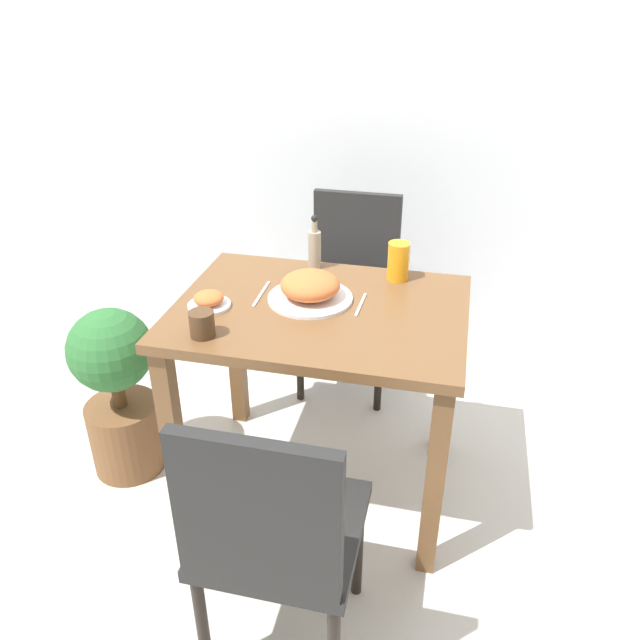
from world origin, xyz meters
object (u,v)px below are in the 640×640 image
(sauce_bottle, at_px, (314,248))
(chair_near, at_px, (273,532))
(potted_plant_left, at_px, (118,389))
(side_plate, at_px, (209,301))
(juice_glass, at_px, (398,261))
(food_plate, at_px, (310,288))
(drink_cup, at_px, (202,324))
(chair_far, at_px, (351,282))

(sauce_bottle, bearing_deg, chair_near, -82.30)
(sauce_bottle, distance_m, potted_plant_left, 0.91)
(side_plate, height_order, juice_glass, juice_glass)
(food_plate, height_order, juice_glass, juice_glass)
(drink_cup, bearing_deg, side_plate, 106.14)
(food_plate, bearing_deg, drink_cup, -130.49)
(side_plate, distance_m, potted_plant_left, 0.59)
(side_plate, relative_size, potted_plant_left, 0.20)
(food_plate, height_order, side_plate, food_plate)
(chair_far, xyz_separation_m, drink_cup, (-0.27, -1.03, 0.31))
(side_plate, height_order, drink_cup, drink_cup)
(chair_far, height_order, juice_glass, juice_glass)
(drink_cup, relative_size, sauce_bottle, 0.39)
(juice_glass, distance_m, sauce_bottle, 0.32)
(food_plate, distance_m, potted_plant_left, 0.86)
(chair_far, bearing_deg, sauce_bottle, -97.38)
(side_plate, distance_m, sauce_bottle, 0.47)
(drink_cup, bearing_deg, potted_plant_left, 158.19)
(chair_far, bearing_deg, food_plate, -91.01)
(chair_near, height_order, side_plate, chair_near)
(drink_cup, xyz_separation_m, sauce_bottle, (0.21, 0.57, 0.04))
(side_plate, xyz_separation_m, juice_glass, (0.58, 0.36, 0.05))
(side_plate, distance_m, drink_cup, 0.19)
(chair_near, distance_m, chair_far, 1.49)
(chair_near, bearing_deg, potted_plant_left, -38.19)
(chair_far, bearing_deg, drink_cup, -104.92)
(sauce_bottle, bearing_deg, chair_far, 82.62)
(chair_far, xyz_separation_m, potted_plant_left, (-0.73, -0.85, -0.13))
(drink_cup, distance_m, juice_glass, 0.76)
(food_plate, relative_size, juice_glass, 2.07)
(food_plate, xyz_separation_m, juice_glass, (0.27, 0.23, 0.03))
(juice_glass, bearing_deg, chair_near, -100.11)
(juice_glass, relative_size, sauce_bottle, 0.67)
(sauce_bottle, bearing_deg, drink_cup, -110.74)
(side_plate, height_order, sauce_bottle, sauce_bottle)
(drink_cup, distance_m, sauce_bottle, 0.61)
(chair_near, relative_size, chair_far, 1.00)
(chair_near, bearing_deg, food_plate, -83.21)
(chair_near, height_order, chair_far, same)
(side_plate, bearing_deg, chair_far, 68.99)
(chair_far, bearing_deg, chair_near, -87.00)
(side_plate, distance_m, juice_glass, 0.68)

